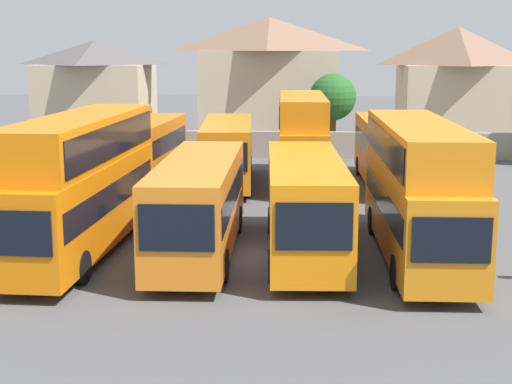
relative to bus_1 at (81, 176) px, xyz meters
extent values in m
plane|color=#4C4C4F|center=(6.23, 17.61, -2.83)|extent=(140.00, 140.00, 0.00)
cube|color=gray|center=(6.23, 24.00, -1.93)|extent=(56.00, 0.50, 1.80)
cube|color=orange|center=(0.00, -0.11, -0.97)|extent=(2.96, 11.83, 3.00)
cube|color=black|center=(-0.21, -6.00, -0.61)|extent=(2.25, 0.16, 1.35)
cube|color=black|center=(0.00, -0.11, -0.61)|extent=(2.97, 10.89, 0.95)
cube|color=orange|center=(0.01, 0.18, 1.36)|extent=(2.89, 11.24, 1.67)
cube|color=black|center=(0.01, 0.18, 1.36)|extent=(2.96, 10.66, 1.17)
cylinder|color=black|center=(1.05, -3.79, -2.28)|extent=(0.34, 1.11, 1.10)
cylinder|color=black|center=(-1.31, -3.71, -2.28)|extent=(0.34, 1.11, 1.10)
cylinder|color=black|center=(1.30, 3.49, -2.28)|extent=(0.34, 1.11, 1.10)
cylinder|color=black|center=(-1.05, 3.57, -2.28)|extent=(0.34, 1.11, 1.10)
cube|color=orange|center=(4.33, -0.10, -0.90)|extent=(2.72, 10.62, 3.14)
cube|color=black|center=(4.42, -5.42, -0.53)|extent=(2.24, 0.12, 1.41)
cube|color=black|center=(4.33, -0.10, -0.53)|extent=(2.75, 9.78, 0.99)
cylinder|color=black|center=(5.56, -3.37, -2.28)|extent=(0.32, 1.10, 1.10)
cylinder|color=black|center=(3.21, -3.40, -2.28)|extent=(0.32, 1.10, 1.10)
cylinder|color=black|center=(5.45, 3.20, -2.28)|extent=(0.32, 1.10, 1.10)
cylinder|color=black|center=(3.11, 3.16, -2.28)|extent=(0.32, 1.10, 1.10)
cube|color=orange|center=(8.18, -0.06, -0.88)|extent=(3.07, 10.21, 3.19)
cube|color=black|center=(8.43, -5.12, -0.50)|extent=(2.27, 0.19, 1.44)
cube|color=black|center=(8.18, -0.06, -0.50)|extent=(3.07, 9.40, 1.01)
cylinder|color=black|center=(9.52, -3.13, -2.28)|extent=(0.35, 1.11, 1.10)
cylinder|color=black|center=(7.15, -3.25, -2.28)|extent=(0.35, 1.11, 1.10)
cylinder|color=black|center=(9.21, 3.12, -2.28)|extent=(0.35, 1.11, 1.10)
cylinder|color=black|center=(6.84, 3.00, -2.28)|extent=(0.35, 1.11, 1.10)
cube|color=orange|center=(12.16, -0.12, -1.00)|extent=(2.71, 11.45, 2.94)
cube|color=black|center=(12.26, -5.85, -0.65)|extent=(2.22, 0.12, 1.32)
cube|color=black|center=(12.16, -0.12, -0.65)|extent=(2.73, 10.54, 0.93)
cube|color=orange|center=(12.16, 0.17, 1.25)|extent=(2.65, 10.88, 1.56)
cube|color=black|center=(12.16, 0.17, 1.25)|extent=(2.73, 10.31, 1.09)
cylinder|color=black|center=(13.38, -3.64, -2.28)|extent=(0.32, 1.10, 1.10)
cylinder|color=black|center=(11.06, -3.68, -2.28)|extent=(0.32, 1.10, 1.10)
cylinder|color=black|center=(13.27, 3.44, -2.28)|extent=(0.32, 1.10, 1.10)
cylinder|color=black|center=(10.95, 3.40, -2.28)|extent=(0.32, 1.10, 1.10)
cube|color=orange|center=(-0.61, 14.13, -0.95)|extent=(2.91, 10.73, 3.05)
cube|color=black|center=(-0.86, 8.81, -0.58)|extent=(2.12, 0.18, 1.37)
cube|color=black|center=(-0.61, 14.13, -0.58)|extent=(2.91, 9.88, 0.96)
cylinder|color=black|center=(0.34, 10.79, -2.28)|extent=(0.35, 1.11, 1.10)
cylinder|color=black|center=(-1.87, 10.90, -2.28)|extent=(0.35, 1.11, 1.10)
cylinder|color=black|center=(0.65, 17.37, -2.28)|extent=(0.35, 1.11, 1.10)
cylinder|color=black|center=(-1.56, 17.48, -2.28)|extent=(0.35, 1.11, 1.10)
cube|color=orange|center=(3.96, 13.81, -0.92)|extent=(3.27, 10.24, 3.10)
cube|color=black|center=(4.32, 8.76, -0.55)|extent=(2.26, 0.24, 1.40)
cube|color=black|center=(3.96, 13.81, -0.55)|extent=(3.25, 9.44, 0.98)
cylinder|color=black|center=(5.36, 10.77, -2.28)|extent=(0.38, 1.12, 1.10)
cylinder|color=black|center=(3.00, 10.60, -2.28)|extent=(0.38, 1.12, 1.10)
cylinder|color=black|center=(4.92, 17.01, -2.28)|extent=(0.38, 1.12, 1.10)
cylinder|color=black|center=(2.56, 16.84, -2.28)|extent=(0.38, 1.12, 1.10)
cube|color=orange|center=(8.03, 14.35, -1.01)|extent=(2.74, 10.56, 2.92)
cube|color=black|center=(8.17, 9.09, -0.66)|extent=(2.17, 0.14, 1.31)
cube|color=black|center=(8.03, 14.35, -0.66)|extent=(2.76, 9.72, 0.92)
cube|color=orange|center=(8.03, 14.61, 1.23)|extent=(2.68, 10.03, 1.57)
cube|color=black|center=(8.03, 14.61, 1.23)|extent=(2.75, 9.51, 1.10)
cylinder|color=black|center=(9.25, 11.13, -2.28)|extent=(0.33, 1.11, 1.10)
cylinder|color=black|center=(6.99, 11.07, -2.28)|extent=(0.33, 1.11, 1.10)
cylinder|color=black|center=(9.08, 17.63, -2.28)|extent=(0.33, 1.11, 1.10)
cylinder|color=black|center=(6.82, 17.57, -2.28)|extent=(0.33, 1.11, 1.10)
cube|color=orange|center=(12.67, 14.14, -0.88)|extent=(2.82, 10.47, 3.19)
cube|color=black|center=(12.79, 8.92, -0.49)|extent=(2.27, 0.13, 1.44)
cube|color=black|center=(12.67, 14.14, -0.49)|extent=(2.84, 9.64, 1.01)
cylinder|color=black|center=(13.93, 10.94, -2.28)|extent=(0.32, 1.11, 1.10)
cylinder|color=black|center=(11.55, 10.89, -2.28)|extent=(0.32, 1.11, 1.10)
cylinder|color=black|center=(13.78, 17.40, -2.28)|extent=(0.32, 1.11, 1.10)
cylinder|color=black|center=(11.41, 17.35, -2.28)|extent=(0.32, 1.11, 1.10)
cube|color=#C6B293|center=(-9.01, 34.51, 0.18)|extent=(8.67, 7.50, 6.03)
pyramid|color=#514C4C|center=(-9.01, 34.51, 4.15)|extent=(9.10, 7.87, 1.90)
cube|color=#C6B293|center=(5.36, 33.58, 0.74)|extent=(10.73, 6.71, 7.14)
pyramid|color=brown|center=(5.36, 33.58, 5.61)|extent=(11.27, 7.04, 2.59)
cube|color=#C6B293|center=(20.11, 33.91, 0.19)|extent=(8.52, 7.34, 6.04)
pyramid|color=brown|center=(20.11, 33.91, 4.69)|extent=(8.95, 7.71, 2.96)
cylinder|color=brown|center=(10.15, 26.50, -1.42)|extent=(0.52, 0.52, 2.82)
sphere|color=#235B23|center=(10.15, 26.50, 1.14)|extent=(3.29, 3.29, 3.29)
camera|label=1|loc=(8.06, -26.25, 4.70)|focal=52.14mm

